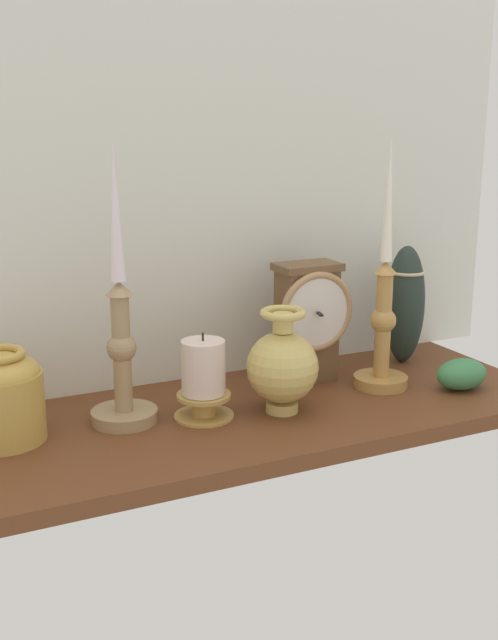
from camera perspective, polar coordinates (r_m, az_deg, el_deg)
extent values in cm
cube|color=brown|center=(117.53, -0.78, -7.28)|extent=(100.00, 36.00, 2.40)
cube|color=silver|center=(126.47, -4.41, 9.98)|extent=(120.00, 2.00, 65.00)
cube|color=brown|center=(128.45, 4.27, -0.43)|extent=(9.33, 5.80, 18.74)
cube|color=brown|center=(126.23, 4.35, 3.95)|extent=(10.46, 6.49, 1.20)
torus|color=tan|center=(124.92, 5.04, 0.60)|extent=(13.33, 1.21, 13.33)
cylinder|color=silver|center=(124.83, 5.07, 0.59)|extent=(11.15, 0.40, 11.15)
cube|color=black|center=(124.58, 5.14, 0.56)|extent=(1.69, 4.25, 0.30)
cylinder|color=#B58342|center=(129.12, 9.67, -4.45)|extent=(8.88, 8.88, 1.80)
cylinder|color=#B58342|center=(126.37, 9.85, -0.40)|extent=(2.61, 2.61, 17.12)
sphere|color=#B58342|center=(126.15, 9.87, -0.02)|extent=(4.17, 4.17, 4.17)
cone|color=#B58342|center=(124.27, 10.04, 3.86)|extent=(3.76, 3.76, 2.00)
cone|color=white|center=(122.74, 10.27, 8.85)|extent=(1.86, 1.86, 19.71)
cylinder|color=#A08259|center=(114.29, -9.19, -7.00)|extent=(9.66, 9.66, 1.80)
cylinder|color=#A08259|center=(111.18, -9.39, -2.47)|extent=(2.65, 2.65, 17.08)
sphere|color=#A08259|center=(110.94, -9.41, -2.05)|extent=(4.24, 4.24, 4.24)
cone|color=#A08259|center=(108.79, -9.60, 2.34)|extent=(3.88, 3.88, 2.00)
cone|color=white|center=(107.07, -9.84, 7.90)|extent=(2.11, 2.11, 19.23)
cylinder|color=tan|center=(116.72, 2.45, -6.40)|extent=(4.87, 4.87, 1.60)
sphere|color=tan|center=(114.64, 2.49, -3.50)|extent=(10.82, 10.82, 10.82)
cylinder|color=tan|center=(112.69, 2.52, -0.20)|extent=(3.03, 3.03, 2.85)
torus|color=tan|center=(112.34, 2.53, 0.50)|extent=(6.80, 6.80, 1.23)
cylinder|color=gold|center=(110.37, -17.82, -6.17)|extent=(11.49, 11.49, 9.60)
cylinder|color=#BB9246|center=(114.10, -3.29, -6.45)|extent=(3.55, 3.55, 3.35)
cylinder|color=#BB9246|center=(114.57, -3.28, -7.04)|extent=(8.88, 8.88, 0.80)
cylinder|color=#BB9246|center=(113.51, -3.30, -5.66)|extent=(7.99, 7.99, 0.60)
cylinder|color=beige|center=(112.06, -3.33, -3.55)|extent=(6.43, 6.43, 7.99)
cylinder|color=black|center=(110.72, -3.37, -1.29)|extent=(0.30, 0.30, 1.20)
ellipsoid|color=#24322C|center=(140.10, 11.45, 1.12)|extent=(7.00, 7.00, 21.23)
torus|color=#CCB78C|center=(138.85, 11.58, 3.50)|extent=(6.55, 6.55, 0.60)
ellipsoid|color=#3E814D|center=(130.12, 15.45, -3.88)|extent=(8.87, 6.21, 5.07)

